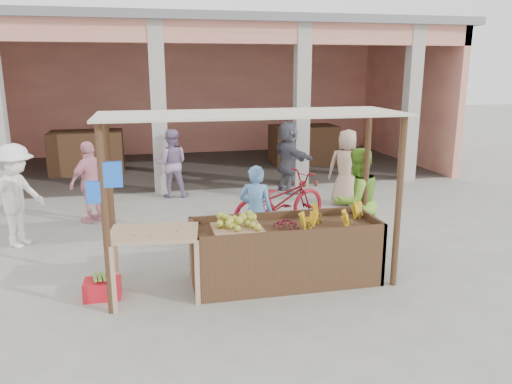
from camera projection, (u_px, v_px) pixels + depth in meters
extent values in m
plane|color=gray|center=(250.00, 284.00, 7.01)|extent=(60.00, 60.00, 0.00)
cube|color=#F09C7E|center=(183.00, 96.00, 17.32)|extent=(14.00, 0.20, 4.00)
cube|color=#F09C7E|center=(405.00, 98.00, 16.03)|extent=(0.20, 6.00, 4.00)
cube|color=#F09C7E|center=(199.00, 32.00, 11.45)|extent=(14.00, 0.30, 0.50)
cube|color=slate|center=(188.00, 26.00, 14.07)|extent=(14.40, 6.40, 0.20)
cube|color=#ABA89D|center=(159.00, 110.00, 11.67)|extent=(0.35, 0.35, 4.00)
cube|color=#ABA89D|center=(302.00, 107.00, 12.40)|extent=(0.35, 0.35, 4.00)
cube|color=#ABA89D|center=(411.00, 105.00, 13.03)|extent=(0.35, 0.35, 4.00)
cube|color=#4E321F|center=(87.00, 152.00, 14.28)|extent=(2.00, 1.20, 1.20)
cube|color=#4E321F|center=(303.00, 145.00, 15.65)|extent=(2.00, 1.20, 1.20)
cube|color=#4E321F|center=(285.00, 254.00, 7.02)|extent=(2.60, 0.95, 0.80)
cylinder|color=#4E321F|center=(105.00, 222.00, 5.91)|extent=(0.09, 0.09, 2.35)
cylinder|color=#4E321F|center=(399.00, 204.00, 6.71)|extent=(0.09, 0.09, 2.35)
cylinder|color=#4E321F|center=(111.00, 200.00, 6.90)|extent=(0.09, 0.09, 2.35)
cylinder|color=#4E321F|center=(365.00, 186.00, 7.70)|extent=(0.09, 0.09, 2.35)
cube|color=beige|center=(252.00, 114.00, 6.52)|extent=(4.00, 1.35, 0.03)
cube|color=blue|center=(113.00, 174.00, 5.80)|extent=(0.22, 0.08, 0.30)
cube|color=blue|center=(94.00, 192.00, 5.80)|extent=(0.18, 0.07, 0.26)
cube|color=#9B7650|center=(237.00, 229.00, 6.75)|extent=(0.67, 0.58, 0.06)
ellipsoid|color=gold|center=(237.00, 223.00, 6.73)|extent=(0.57, 0.50, 0.12)
ellipsoid|color=maroon|center=(286.00, 223.00, 6.88)|extent=(0.42, 0.35, 0.13)
cube|color=tan|center=(153.00, 233.00, 6.39)|extent=(1.21, 0.89, 0.04)
cube|color=tan|center=(113.00, 280.00, 6.09)|extent=(0.06, 0.06, 0.87)
cube|color=tan|center=(197.00, 273.00, 6.30)|extent=(0.06, 0.06, 0.87)
cube|color=tan|center=(116.00, 260.00, 6.71)|extent=(0.06, 0.06, 0.87)
cube|color=tan|center=(192.00, 254.00, 6.92)|extent=(0.06, 0.06, 0.87)
cube|color=red|center=(103.00, 289.00, 6.57)|extent=(0.48, 0.35, 0.24)
ellipsoid|color=maroon|center=(304.00, 176.00, 12.63)|extent=(0.42, 0.42, 0.57)
ellipsoid|color=maroon|center=(316.00, 175.00, 12.74)|extent=(0.42, 0.42, 0.57)
ellipsoid|color=maroon|center=(307.00, 173.00, 12.94)|extent=(0.42, 0.42, 0.57)
ellipsoid|color=maroon|center=(296.00, 175.00, 12.72)|extent=(0.42, 0.42, 0.57)
imported|color=#5D9BD8|center=(256.00, 209.00, 7.86)|extent=(0.72, 0.64, 1.59)
imported|color=#76B530|center=(356.00, 199.00, 7.97)|extent=(0.99, 0.75, 1.83)
imported|color=maroon|center=(280.00, 200.00, 9.31)|extent=(1.42, 2.24, 1.11)
imported|color=white|center=(16.00, 192.00, 8.31)|extent=(1.14, 1.35, 1.89)
imported|color=pink|center=(91.00, 179.00, 9.64)|extent=(1.10, 1.08, 1.71)
imported|color=tan|center=(347.00, 164.00, 10.83)|extent=(1.06, 0.94, 1.86)
imported|color=#504F5B|center=(288.00, 155.00, 11.97)|extent=(0.99, 1.79, 1.83)
imported|color=gray|center=(171.00, 160.00, 11.56)|extent=(0.90, 0.59, 1.74)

